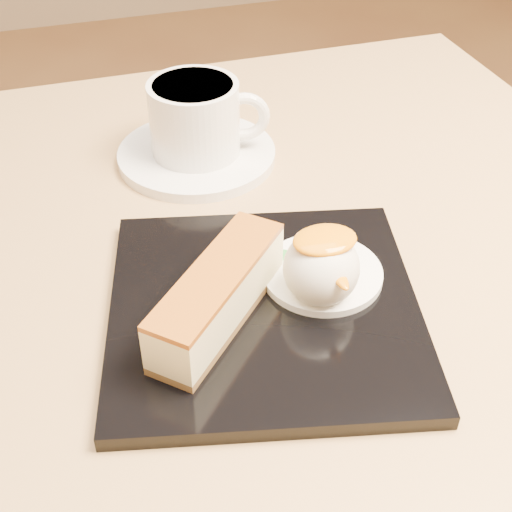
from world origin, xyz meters
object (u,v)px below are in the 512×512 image
object	(u,v)px
ice_cream_scoop	(321,268)
saucer	(197,155)
table	(231,423)
coffee_cup	(197,117)
cheesecake	(218,295)
dessert_plate	(264,309)

from	to	relation	value
ice_cream_scoop	saucer	size ratio (longest dim) A/B	0.36
table	coffee_cup	world-z (taller)	coffee_cup
table	ice_cream_scoop	world-z (taller)	ice_cream_scoop
table	cheesecake	xyz separation A→B (m)	(-0.02, -0.04, 0.19)
table	cheesecake	bearing A→B (deg)	-113.39
cheesecake	dessert_plate	bearing A→B (deg)	-38.02
dessert_plate	cheesecake	bearing A→B (deg)	-171.87
dessert_plate	cheesecake	xyz separation A→B (m)	(-0.04, -0.00, 0.03)
table	coffee_cup	bearing A→B (deg)	82.17
table	dessert_plate	xyz separation A→B (m)	(0.02, -0.03, 0.16)
saucer	ice_cream_scoop	bearing A→B (deg)	-81.23
cheesecake	saucer	size ratio (longest dim) A/B	0.81
dessert_plate	saucer	bearing A→B (deg)	88.79
dessert_plate	ice_cream_scoop	xyz separation A→B (m)	(0.04, -0.00, 0.03)
ice_cream_scoop	saucer	bearing A→B (deg)	98.77
saucer	cheesecake	bearing A→B (deg)	-99.86
dessert_plate	saucer	world-z (taller)	dessert_plate
dessert_plate	coffee_cup	xyz separation A→B (m)	(0.01, 0.22, 0.04)
table	ice_cream_scoop	distance (m)	0.21
dessert_plate	table	bearing A→B (deg)	123.01
table	cheesecake	distance (m)	0.19
table	dessert_plate	bearing A→B (deg)	-56.99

